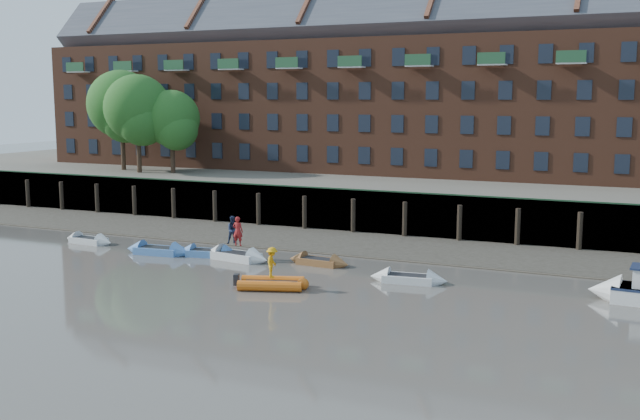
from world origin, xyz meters
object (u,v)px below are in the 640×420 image
Objects in this scene: rowboat_0 at (89,240)px; rowboat_4 at (319,261)px; rowboat_1 at (158,251)px; rib_tender at (274,283)px; person_rib_crew at (272,263)px; rowboat_3 at (236,256)px; person_rower_a at (238,231)px; rowboat_5 at (408,279)px; rowboat_2 at (209,253)px; person_rower_b at (233,230)px.

rowboat_0 is 1.01× the size of rowboat_4.
rowboat_1 is at bearing -5.56° from rowboat_0.
person_rib_crew reaches higher than rib_tender.
rowboat_3 is 2.71× the size of person_rower_a.
person_rib_crew reaches higher than rowboat_5.
rowboat_0 is 0.94× the size of rowboat_2.
rowboat_4 is at bearing -5.45° from rowboat_2.
rowboat_0 is at bearing 57.82° from person_rib_crew.
rowboat_1 is at bearing 137.68° from rib_tender.
rowboat_5 is 11.52m from person_rower_a.
rowboat_0 is 2.53× the size of person_rib_crew.
rowboat_3 is at bearing 1.07° from rowboat_0.
rowboat_2 is 13.75m from rowboat_5.
rowboat_0 is at bearing 169.07° from rowboat_5.
rowboat_5 is at bearing 2.99° from rowboat_3.
rowboat_1 is 11.94m from person_rib_crew.
person_rower_a is at bearing -75.33° from person_rower_b.
rowboat_2 is at bearing 167.34° from rowboat_5.
rowboat_1 is 1.25× the size of rib_tender.
person_rower_b is at bearing 165.98° from rowboat_5.
rowboat_0 is 2.35× the size of person_rower_b.
rowboat_3 is at bearing 0.34° from rowboat_1.
person_rib_crew reaches higher than rowboat_1.
person_rower_b is at bearing 2.45° from rowboat_0.
person_rower_b is at bearing 31.48° from person_rib_crew.
rowboat_1 is 1.07× the size of rowboat_2.
rowboat_1 is at bearing 0.47° from person_rower_a.
rowboat_2 is 9.38m from rib_tender.
person_rib_crew is at bearing -85.65° from person_rower_b.
rowboat_4 is 6.34m from person_rib_crew.
rowboat_3 reaches higher than rowboat_5.
person_rower_b reaches higher than rowboat_5.
rowboat_2 is at bearing 125.22° from rib_tender.
person_rower_b is at bearing 3.98° from rowboat_1.
rowboat_4 is (17.37, 0.33, -0.00)m from rowboat_0.
rowboat_5 reaches higher than rib_tender.
rowboat_1 is at bearing -165.33° from rowboat_3.
rowboat_1 reaches higher than rowboat_5.
rowboat_4 is 1.08× the size of rib_tender.
rowboat_2 is 2.41× the size of person_rower_a.
rib_tender is at bearing -29.10° from rowboat_1.
person_rower_a reaches higher than rib_tender.
rowboat_3 is 1.62m from person_rower_a.
rowboat_4 is at bearing 155.44° from rowboat_5.
rowboat_0 is 1.09× the size of rib_tender.
rowboat_5 is 2.68× the size of person_rib_crew.
rowboat_1 reaches higher than rowboat_0.
rowboat_3 is 3.02× the size of person_rib_crew.
rowboat_0 is 6.69m from rowboat_1.
rowboat_2 is 7.44m from rowboat_4.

